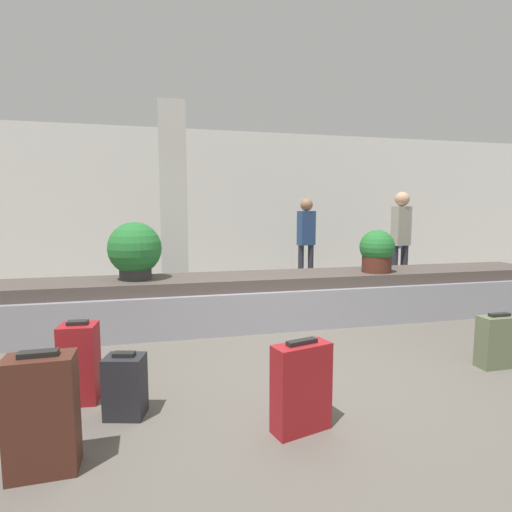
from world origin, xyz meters
The scene contains 14 objects.
ground_plane centered at (0.00, 0.00, 0.00)m, with size 18.00×18.00×0.00m, color #59544C.
back_wall centered at (0.00, 5.39, 1.60)m, with size 18.00×0.06×3.20m.
carousel centered at (0.00, 1.71, 0.31)m, with size 8.84×0.99×0.65m.
pillar centered at (-1.00, 3.34, 1.60)m, with size 0.42×0.42×3.20m.
suitcase_0 centered at (-1.84, -0.11, 0.31)m, with size 0.29×0.25×0.65m.
suitcase_1 centered at (-0.31, -0.91, 0.31)m, with size 0.43×0.26×0.63m.
suitcase_2 centered at (1.90, -0.28, 0.25)m, with size 0.38×0.17×0.52m.
suitcase_3 centered at (-1.88, -0.98, 0.35)m, with size 0.38×0.22×0.71m.
suitcase_4 centered at (-1.48, -0.43, 0.23)m, with size 0.32×0.27×0.48m.
potted_plant_0 centered at (1.67, 1.57, 0.94)m, with size 0.47×0.47×0.58m.
potted_plant_1 centered at (-1.52, 1.73, 1.00)m, with size 0.64×0.64×0.70m.
traveler_0 centered at (2.95, 2.98, 1.11)m, with size 0.35×0.25×1.82m.
traveler_1 centered at (3.47, 3.79, 0.91)m, with size 0.31×0.35×1.55m.
traveler_2 centered at (1.53, 3.95, 1.04)m, with size 0.35×0.25×1.73m.
Camera 1 is at (-1.19, -3.33, 1.48)m, focal length 28.00 mm.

